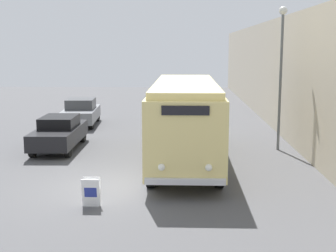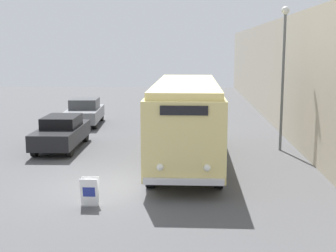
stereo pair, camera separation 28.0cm
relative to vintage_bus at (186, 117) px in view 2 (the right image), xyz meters
name	(u,v)px [view 2 (the right image)]	position (x,y,z in m)	size (l,w,h in m)	color
ground_plane	(111,187)	(-2.44, -3.59, -1.84)	(80.00, 80.00, 0.00)	#4C4C4F
building_wall_right	(287,76)	(5.17, 6.41, 1.26)	(0.30, 60.00, 6.20)	#B2A893
vintage_bus	(186,117)	(0.00, 0.00, 0.00)	(2.56, 10.03, 3.25)	black
sign_board	(90,192)	(-2.73, -5.52, -1.43)	(0.52, 0.32, 0.85)	gray
streetlamp	(284,58)	(4.22, 2.42, 2.28)	(0.36, 0.36, 6.34)	#595E60
parked_car_near	(62,132)	(-5.73, 2.23, -1.07)	(1.87, 4.69, 1.50)	black
parked_car_mid	(85,112)	(-6.23, 8.94, -1.06)	(2.17, 4.45, 1.57)	black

